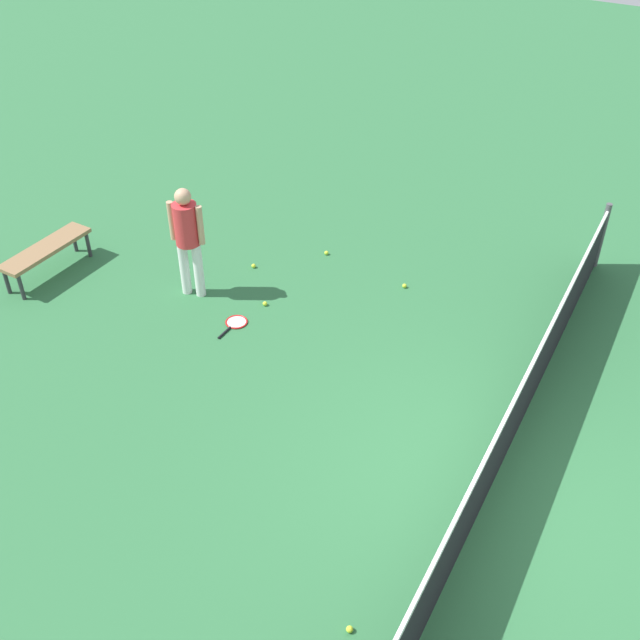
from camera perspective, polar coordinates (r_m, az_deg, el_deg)
ground_plane at (r=8.75m, az=12.43°, el=-12.04°), size 40.00×40.00×0.00m
court_net at (r=8.39m, az=12.89°, el=-9.80°), size 10.09×0.09×1.07m
player_near_side at (r=10.88m, az=-9.81°, el=6.32°), size 0.40×0.53×1.70m
tennis_racket_near_player at (r=10.74m, az=-6.29°, el=-0.22°), size 0.59×0.32×0.03m
tennis_ball_near_player at (r=11.03m, az=-4.10°, el=1.22°), size 0.07×0.07×0.07m
tennis_ball_by_net at (r=11.44m, az=6.28°, el=2.54°), size 0.07×0.07×0.07m
tennis_ball_midcourt at (r=12.12m, az=0.48°, el=5.00°), size 0.07×0.07×0.07m
tennis_ball_baseline at (r=11.85m, az=-4.95°, el=4.02°), size 0.07×0.07×0.07m
tennis_ball_stray_left at (r=7.56m, az=2.21°, el=-21.93°), size 0.07×0.07×0.07m
courtside_bench at (r=12.16m, az=-19.65°, el=4.87°), size 1.52×0.46×0.48m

